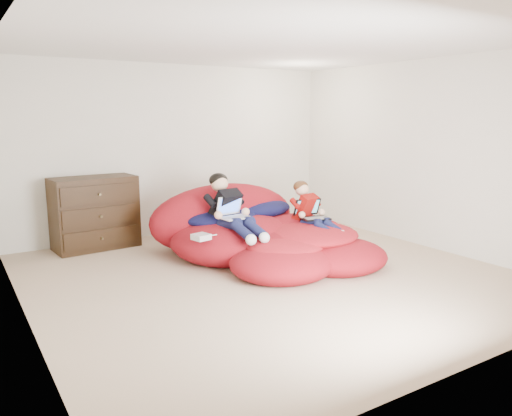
# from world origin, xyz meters

# --- Properties ---
(room_shell) EXTENTS (5.10, 5.10, 2.77)m
(room_shell) POSITION_xyz_m (0.00, 0.00, 0.22)
(room_shell) COLOR tan
(room_shell) RESTS_ON ground
(dresser) EXTENTS (1.11, 0.64, 0.96)m
(dresser) POSITION_xyz_m (-1.34, 2.22, 0.48)
(dresser) COLOR black
(dresser) RESTS_ON ground
(beanbag_pile) EXTENTS (2.48, 2.54, 0.95)m
(beanbag_pile) POSITION_xyz_m (0.35, 0.71, 0.27)
(beanbag_pile) COLOR #A6121D
(beanbag_pile) RESTS_ON ground
(cream_pillow) EXTENTS (0.48, 0.31, 0.31)m
(cream_pillow) POSITION_xyz_m (-0.18, 1.55, 0.62)
(cream_pillow) COLOR beige
(cream_pillow) RESTS_ON beanbag_pile
(older_boy) EXTENTS (0.38, 1.09, 0.71)m
(older_boy) POSITION_xyz_m (-0.12, 0.69, 0.68)
(older_boy) COLOR black
(older_boy) RESTS_ON beanbag_pile
(younger_boy) EXTENTS (0.32, 0.87, 0.62)m
(younger_boy) POSITION_xyz_m (0.88, 0.39, 0.60)
(younger_boy) COLOR #9A120D
(younger_boy) RESTS_ON beanbag_pile
(laptop_white) EXTENTS (0.36, 0.34, 0.25)m
(laptop_white) POSITION_xyz_m (-0.12, 0.62, 0.63)
(laptop_white) COLOR silver
(laptop_white) RESTS_ON older_boy
(laptop_black) EXTENTS (0.38, 0.41, 0.24)m
(laptop_black) POSITION_xyz_m (0.88, 0.37, 0.55)
(laptop_black) COLOR black
(laptop_black) RESTS_ON younger_boy
(power_adapter) EXTENTS (0.20, 0.20, 0.06)m
(power_adapter) POSITION_xyz_m (-0.61, 0.48, 0.42)
(power_adapter) COLOR silver
(power_adapter) RESTS_ON beanbag_pile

